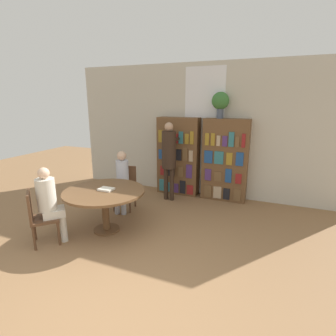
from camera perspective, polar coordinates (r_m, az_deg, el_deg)
ground_plane at (r=3.25m, az=-13.95°, el=-28.24°), size 16.00×16.00×0.00m
wall_back at (r=6.11m, az=7.83°, el=8.01°), size 6.40×0.07×3.00m
bookshelf_left at (r=6.18m, az=2.26°, el=2.53°), size 0.98×0.34×1.81m
bookshelf_right at (r=5.91m, az=12.30°, el=1.63°), size 0.98×0.34×1.81m
flower_vase at (r=5.80m, az=11.35°, el=13.96°), size 0.37×0.37×0.55m
reading_table at (r=4.54m, az=-13.66°, el=-5.97°), size 1.35×1.35×0.73m
chair_near_camera at (r=4.53m, az=-26.34°, el=-9.16°), size 0.57×0.57×0.88m
chair_left_side at (r=5.47m, az=-9.26°, el=-3.78°), size 0.47×0.47×0.88m
seated_reader_left at (r=5.25m, az=-10.01°, el=-2.27°), size 0.31×0.38×1.23m
seated_reader_right at (r=4.45m, az=-24.36°, el=-6.44°), size 0.42×0.43×1.22m
librarian_standing at (r=5.70m, az=0.22°, el=3.19°), size 0.31×0.58×1.73m
open_book_on_table at (r=4.51m, az=-13.29°, el=-4.50°), size 0.24×0.18×0.03m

